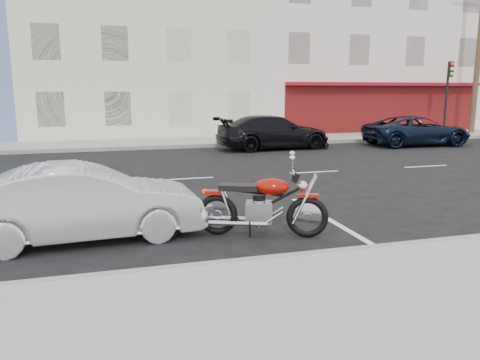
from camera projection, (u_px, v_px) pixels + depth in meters
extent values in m
plane|color=black|center=(252.00, 175.00, 13.81)|extent=(120.00, 120.00, 0.00)
cube|color=gray|center=(86.00, 145.00, 20.66)|extent=(80.00, 3.40, 0.15)
cube|color=gray|center=(38.00, 286.00, 5.84)|extent=(80.00, 0.12, 0.16)
cube|color=gray|center=(84.00, 150.00, 19.06)|extent=(80.00, 0.12, 0.16)
cube|color=beige|center=(138.00, 33.00, 27.57)|extent=(12.00, 12.00, 11.50)
cube|color=silver|center=(338.00, 32.00, 30.97)|extent=(14.00, 12.00, 12.50)
cylinder|color=#422D1E|center=(479.00, 49.00, 25.22)|extent=(0.30, 0.30, 9.00)
cylinder|color=black|center=(446.00, 104.00, 25.04)|extent=(0.12, 0.12, 3.20)
cube|color=black|center=(451.00, 69.00, 24.56)|extent=(0.26, 0.18, 0.80)
cylinder|color=beige|center=(419.00, 129.00, 24.98)|extent=(0.20, 0.20, 0.60)
sphere|color=beige|center=(419.00, 123.00, 24.92)|extent=(0.20, 0.20, 0.20)
torus|color=black|center=(355.00, 219.00, 7.87)|extent=(0.71, 0.38, 0.72)
torus|color=black|center=(263.00, 217.00, 8.03)|extent=(0.71, 0.38, 0.72)
cube|color=#8A0D05|center=(356.00, 198.00, 7.80)|extent=(0.39, 0.27, 0.05)
cube|color=#8A0D05|center=(261.00, 194.00, 7.96)|extent=(0.36, 0.28, 0.06)
cube|color=gray|center=(306.00, 214.00, 7.94)|extent=(0.54, 0.47, 0.36)
ellipsoid|color=#8A0D05|center=(320.00, 189.00, 7.83)|extent=(0.69, 0.56, 0.29)
cube|color=black|center=(286.00, 189.00, 7.90)|extent=(0.72, 0.51, 0.10)
cylinder|color=silver|center=(342.00, 175.00, 7.75)|extent=(0.32, 0.71, 0.04)
sphere|color=silver|center=(351.00, 188.00, 7.77)|extent=(0.18, 0.18, 0.18)
cylinder|color=silver|center=(285.00, 226.00, 7.86)|extent=(0.97, 0.46, 0.09)
cylinder|color=silver|center=(285.00, 221.00, 8.16)|extent=(0.97, 0.46, 0.09)
cylinder|color=silver|center=(353.00, 201.00, 7.81)|extent=(0.40, 0.20, 0.85)
cylinder|color=black|center=(321.00, 204.00, 7.88)|extent=(0.82, 0.37, 0.53)
imported|color=#AFB3B7|center=(85.00, 203.00, 7.78)|extent=(3.97, 1.61, 1.28)
imported|color=black|center=(417.00, 131.00, 21.15)|extent=(4.84, 2.40, 1.32)
imported|color=black|center=(274.00, 132.00, 19.87)|extent=(5.04, 2.35, 1.43)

